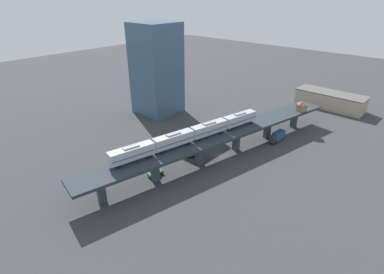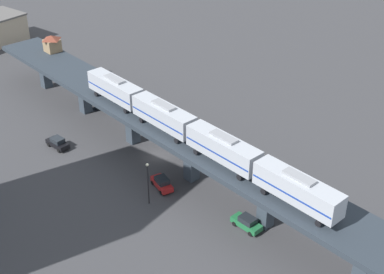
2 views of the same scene
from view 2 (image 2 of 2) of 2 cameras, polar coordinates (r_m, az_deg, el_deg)
name	(u,v)px [view 2 (image 2 of 2)]	position (r m, az deg, el deg)	size (l,w,h in m)	color
ground_plane	(157,157)	(88.83, -3.74, -2.10)	(400.00, 400.00, 0.00)	#38383A
elevated_viaduct	(156,124)	(85.48, -3.81, 1.40)	(26.30, 91.86, 7.30)	#283039
subway_train	(192,131)	(76.30, 0.00, 0.67)	(12.53, 49.38, 4.45)	#ADB2BA
signal_hut	(52,43)	(113.70, -14.71, 9.68)	(3.79, 3.79, 3.40)	#8C7251
street_car_green	(247,223)	(73.92, 5.86, -9.07)	(2.53, 4.64, 1.89)	#1E6638
street_car_black	(57,143)	(93.42, -14.16, -0.60)	(2.28, 4.55, 1.89)	black
street_car_red	(162,183)	(80.96, -3.23, -4.92)	(3.47, 4.75, 1.89)	#AD1E1E
delivery_truck	(101,96)	(105.84, -9.68, 4.32)	(2.68, 7.30, 3.20)	#333338
street_lamp	(148,180)	(76.23, -4.72, -4.60)	(0.44, 0.44, 6.94)	black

